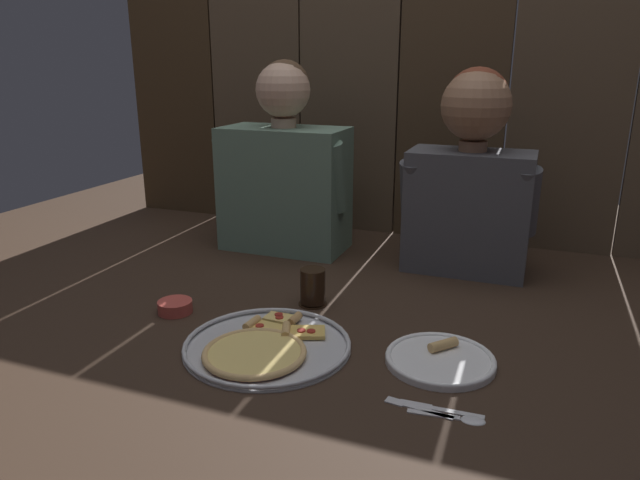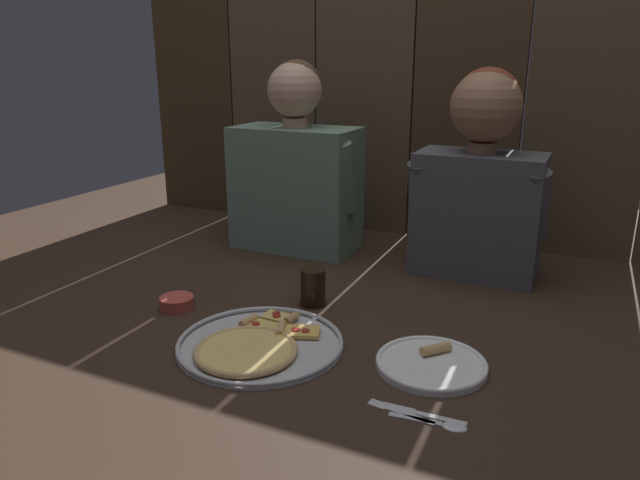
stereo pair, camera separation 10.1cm
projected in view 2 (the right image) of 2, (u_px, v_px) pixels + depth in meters
The scene contains 11 objects.
ground_plane at pixel (307, 322), 1.43m from camera, with size 3.20×3.20×0.00m, color #332319.
pizza_tray at pixel (257, 344), 1.29m from camera, with size 0.37×0.37×0.03m.
dinner_plate at pixel (431, 363), 1.21m from camera, with size 0.23×0.23×0.03m.
drinking_glass at pixel (313, 287), 1.51m from camera, with size 0.08×0.08×0.10m.
dipping_bowl at pixel (177, 302), 1.50m from camera, with size 0.09×0.09×0.03m.
table_fork at pixel (398, 410), 1.06m from camera, with size 0.13×0.03×0.01m.
table_knife at pixel (423, 414), 1.05m from camera, with size 0.16×0.02×0.01m.
table_spoon at pixel (441, 423), 1.02m from camera, with size 0.14×0.04×0.01m.
diner_left at pixel (295, 168), 1.92m from camera, with size 0.44×0.22×0.62m.
diner_right at pixel (480, 178), 1.67m from camera, with size 0.39×0.21×0.60m.
wooden_backdrop_wall at pixel (415, 71), 1.97m from camera, with size 2.19×0.03×1.16m.
Camera 2 is at (0.58, -1.16, 0.61)m, focal length 32.68 mm.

